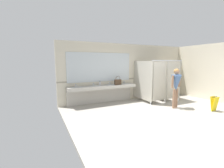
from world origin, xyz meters
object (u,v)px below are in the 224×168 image
object	(u,v)px
person_standing	(176,83)
soap_dispenser	(100,83)
handbag	(118,82)
wet_floor_sign	(214,104)

from	to	relation	value
person_standing	soap_dispenser	xyz separation A→B (m)	(-2.51, 2.06, -0.10)
soap_dispenser	person_standing	bearing A→B (deg)	-39.34
handbag	soap_dispenser	xyz separation A→B (m)	(-0.77, 0.30, -0.05)
person_standing	wet_floor_sign	world-z (taller)	person_standing
person_standing	wet_floor_sign	bearing A→B (deg)	-43.51
soap_dispenser	wet_floor_sign	distance (m)	4.70
handbag	wet_floor_sign	size ratio (longest dim) A/B	0.71
person_standing	soap_dispenser	size ratio (longest dim) A/B	8.46
handbag	soap_dispenser	bearing A→B (deg)	158.59
person_standing	handbag	distance (m)	2.48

